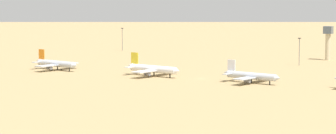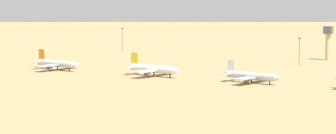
# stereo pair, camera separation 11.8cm
# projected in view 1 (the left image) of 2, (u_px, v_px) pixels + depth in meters

# --- Properties ---
(ground) EXTENTS (4000.00, 4000.00, 0.00)m
(ground) POSITION_uv_depth(u_px,v_px,m) (201.00, 79.00, 358.89)
(ground) COLOR tan
(parked_jet_orange_1) EXTENTS (32.46, 27.74, 10.77)m
(parked_jet_orange_1) POSITION_uv_depth(u_px,v_px,m) (56.00, 64.00, 397.20)
(parked_jet_orange_1) COLOR silver
(parked_jet_orange_1) RESTS_ON ground
(parked_jet_yellow_2) EXTENTS (34.33, 29.33, 11.39)m
(parked_jet_yellow_2) POSITION_uv_depth(u_px,v_px,m) (153.00, 69.00, 368.86)
(parked_jet_yellow_2) COLOR white
(parked_jet_yellow_2) RESTS_ON ground
(parked_jet_white_3) EXTENTS (31.21, 26.67, 10.36)m
(parked_jet_white_3) POSITION_uv_depth(u_px,v_px,m) (251.00, 76.00, 341.53)
(parked_jet_white_3) COLOR silver
(parked_jet_white_3) RESTS_ON ground
(control_tower) EXTENTS (5.20, 5.20, 21.10)m
(control_tower) POSITION_uv_depth(u_px,v_px,m) (328.00, 40.00, 452.65)
(control_tower) COLOR #C6B793
(control_tower) RESTS_ON ground
(light_pole_west) EXTENTS (1.80, 0.50, 16.40)m
(light_pole_west) POSITION_uv_depth(u_px,v_px,m) (122.00, 38.00, 523.61)
(light_pole_west) COLOR #59595E
(light_pole_west) RESTS_ON ground
(light_pole_mid) EXTENTS (1.80, 0.50, 16.01)m
(light_pole_mid) POSITION_uv_depth(u_px,v_px,m) (299.00, 50.00, 421.15)
(light_pole_mid) COLOR #59595E
(light_pole_mid) RESTS_ON ground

